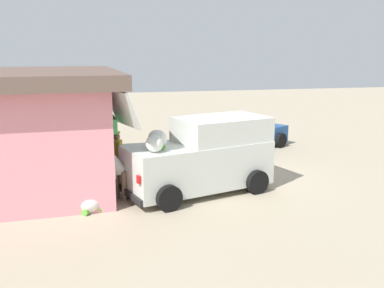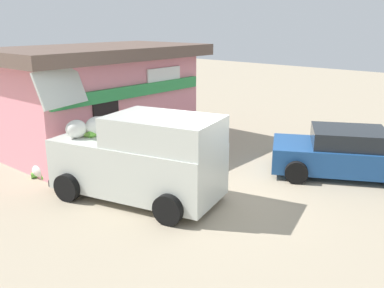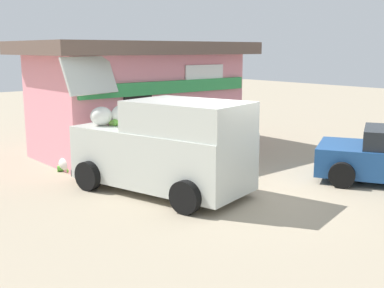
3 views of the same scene
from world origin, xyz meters
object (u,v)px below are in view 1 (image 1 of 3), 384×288
Objects in this scene: storefront_bar at (52,125)px; delivery_van at (202,156)px; vendor_standing at (117,154)px; customer_bending at (115,170)px; parked_sedan at (241,134)px; unloaded_banana_pile at (92,204)px; paint_bucket at (129,157)px.

delivery_van is at bearing -115.24° from storefront_bar.
vendor_standing is at bearing 57.72° from delivery_van.
customer_bending is at bearing -141.94° from storefront_bar.
delivery_van is 1.06× the size of parked_sedan.
storefront_bar is 2.89m from customer_bending.
delivery_van is 3.33m from unloaded_banana_pile.
customer_bending is 4.64× the size of paint_bucket.
storefront_bar reaches higher than paint_bucket.
customer_bending is 1.14m from unloaded_banana_pile.
parked_sedan is 14.38× the size of paint_bucket.
parked_sedan is 8.45m from unloaded_banana_pile.
paint_bucket is (4.90, -1.42, -0.03)m from unloaded_banana_pile.
parked_sedan is at bearing -67.21° from storefront_bar.
storefront_bar is 1.50× the size of delivery_van.
delivery_van is at bearing -74.29° from unloaded_banana_pile.
paint_bucket is (4.03, 1.68, -0.89)m from delivery_van.
vendor_standing is 5.12× the size of paint_bucket.
delivery_van reaches higher than paint_bucket.
unloaded_banana_pile reaches higher than paint_bucket.
unloaded_banana_pile is (-5.83, 6.10, -0.43)m from parked_sedan.
vendor_standing reaches higher than paint_bucket.
parked_sedan is at bearing -46.62° from customer_bending.
delivery_van is 4.46m from paint_bucket.
customer_bending reaches higher than parked_sedan.
customer_bending reaches higher than unloaded_banana_pile.
paint_bucket is at bearing 22.64° from delivery_van.
unloaded_banana_pile is at bearing 105.71° from delivery_van.
delivery_van reaches higher than parked_sedan.
parked_sedan is 4.80m from paint_bucket.
storefront_bar reaches higher than vendor_standing.
paint_bucket is (2.59, -0.60, -0.75)m from vendor_standing.
storefront_bar is 8.74× the size of unloaded_banana_pile.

